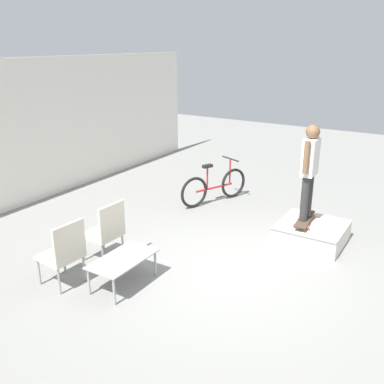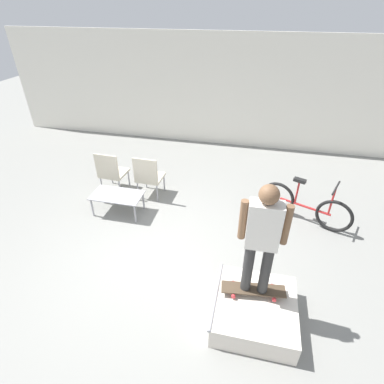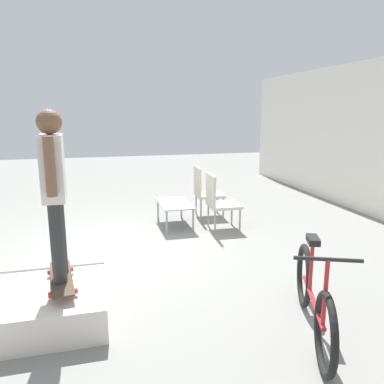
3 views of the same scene
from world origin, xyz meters
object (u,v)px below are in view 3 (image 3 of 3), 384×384
(skate_ramp_box, at_px, (49,305))
(coffee_table, at_px, (174,205))
(skateboard_on_ramp, at_px, (61,278))
(bicycle, at_px, (313,298))
(patio_chair_right, at_px, (218,200))
(patio_chair_left, at_px, (205,190))
(person_skater, at_px, (54,183))

(skate_ramp_box, bearing_deg, coffee_table, 146.60)
(skateboard_on_ramp, height_order, coffee_table, skateboard_on_ramp)
(coffee_table, distance_m, bicycle, 3.64)
(skate_ramp_box, distance_m, bicycle, 2.52)
(skate_ramp_box, xyz_separation_m, skateboard_on_ramp, (-0.05, 0.13, 0.25))
(skate_ramp_box, height_order, patio_chair_right, patio_chair_right)
(skate_ramp_box, relative_size, patio_chair_right, 1.11)
(patio_chair_left, distance_m, bicycle, 4.04)
(skate_ramp_box, distance_m, patio_chair_left, 4.11)
(skate_ramp_box, relative_size, patio_chair_left, 1.11)
(skate_ramp_box, xyz_separation_m, patio_chair_right, (-2.37, 2.53, 0.36))
(skateboard_on_ramp, relative_size, patio_chair_left, 0.88)
(person_skater, relative_size, patio_chair_left, 1.65)
(coffee_table, xyz_separation_m, patio_chair_right, (0.42, 0.69, 0.16))
(patio_chair_right, bearing_deg, skateboard_on_ramp, 136.23)
(skateboard_on_ramp, distance_m, patio_chair_right, 3.34)
(person_skater, xyz_separation_m, patio_chair_left, (-3.17, 2.40, -0.84))
(person_skater, distance_m, coffee_table, 3.38)
(skateboard_on_ramp, bearing_deg, person_skater, -14.08)
(skateboard_on_ramp, bearing_deg, bicycle, 62.06)
(skateboard_on_ramp, relative_size, coffee_table, 0.87)
(person_skater, xyz_separation_m, bicycle, (0.86, 2.25, -1.02))
(bicycle, bearing_deg, coffee_table, -149.22)
(person_skater, distance_m, bicycle, 2.62)
(skateboard_on_ramp, bearing_deg, skate_ramp_box, -75.87)
(person_skater, bearing_deg, patio_chair_right, 132.85)
(coffee_table, relative_size, patio_chair_left, 1.02)
(skate_ramp_box, xyz_separation_m, bicycle, (0.81, 2.38, 0.19))
(skate_ramp_box, relative_size, bicycle, 0.67)
(skateboard_on_ramp, distance_m, person_skater, 0.95)
(person_skater, distance_m, patio_chair_left, 4.06)
(person_skater, height_order, patio_chair_right, person_skater)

